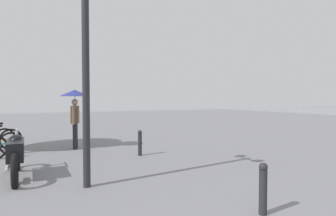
# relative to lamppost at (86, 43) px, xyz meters

# --- Properties ---
(lamppost) EXTENTS (0.98, 0.28, 4.21)m
(lamppost) POSITION_rel_lamppost_xyz_m (0.00, 0.00, 0.00)
(lamppost) COLOR #232328
(lamppost) RESTS_ON ground
(motorcycle) EXTENTS (2.17, 0.35, 1.06)m
(motorcycle) POSITION_rel_lamppost_xyz_m (1.36, 1.28, -2.29)
(motorcycle) COLOR black
(motorcycle) RESTS_ON ground
(pedestrian) EXTENTS (1.00, 1.00, 2.03)m
(pedestrian) POSITION_rel_lamppost_xyz_m (4.35, -0.35, -1.19)
(pedestrian) COLOR black
(pedestrian) RESTS_ON ground
(bollard_near) EXTENTS (0.13, 0.13, 0.78)m
(bollard_near) POSITION_rel_lamppost_xyz_m (-2.46, -2.13, -2.38)
(bollard_near) COLOR #232328
(bollard_near) RESTS_ON ground
(bollard_mid) EXTENTS (0.13, 0.13, 0.77)m
(bollard_mid) POSITION_rel_lamppost_xyz_m (2.34, -1.96, -2.38)
(bollard_mid) COLOR #232328
(bollard_mid) RESTS_ON ground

